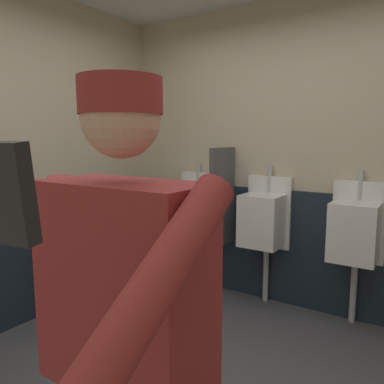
% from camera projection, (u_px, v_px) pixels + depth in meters
% --- Properties ---
extents(wall_back, '(3.99, 0.12, 2.66)m').
position_uv_depth(wall_back, '(297.00, 156.00, 3.30)').
color(wall_back, beige).
rests_on(wall_back, ground_plane).
extents(wainscot_band_back, '(3.39, 0.03, 1.03)m').
position_uv_depth(wainscot_band_back, '(291.00, 248.00, 3.35)').
color(wainscot_band_back, '#19232D').
rests_on(wainscot_band_back, ground_plane).
extents(wainscot_band_left, '(0.03, 3.31, 1.03)m').
position_uv_depth(wainscot_band_left, '(7.00, 265.00, 2.91)').
color(wainscot_band_left, '#19232D').
rests_on(wainscot_band_left, ground_plane).
extents(urinal_left, '(0.40, 0.34, 1.24)m').
position_uv_depth(urinal_left, '(192.00, 211.00, 3.72)').
color(urinal_left, white).
rests_on(urinal_left, ground_plane).
extents(urinal_middle, '(0.40, 0.34, 1.24)m').
position_uv_depth(urinal_middle, '(263.00, 219.00, 3.31)').
color(urinal_middle, white).
rests_on(urinal_middle, ground_plane).
extents(urinal_right, '(0.40, 0.34, 1.24)m').
position_uv_depth(urinal_right, '(355.00, 231.00, 2.90)').
color(urinal_right, white).
rests_on(urinal_right, ground_plane).
extents(privacy_divider_panel, '(0.04, 0.40, 0.90)m').
position_uv_depth(privacy_divider_panel, '(222.00, 197.00, 3.43)').
color(privacy_divider_panel, '#4C4C51').
extents(person, '(0.70, 0.60, 1.63)m').
position_uv_depth(person, '(124.00, 325.00, 1.06)').
color(person, '#2D3342').
rests_on(person, ground_plane).
extents(cell_phone, '(0.06, 0.04, 0.11)m').
position_uv_depth(cell_phone, '(8.00, 194.00, 0.40)').
color(cell_phone, black).
extents(trash_bin, '(0.31, 0.31, 0.59)m').
position_uv_depth(trash_bin, '(87.00, 279.00, 3.21)').
color(trash_bin, '#38383D').
rests_on(trash_bin, ground_plane).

